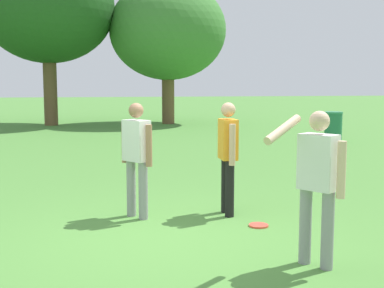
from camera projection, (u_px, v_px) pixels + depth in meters
ground_plane at (160, 237)px, 6.44m from camera, size 120.00×120.00×0.00m
person_thrower at (317, 176)px, 5.30m from camera, size 0.83×0.51×1.64m
person_catcher at (137, 152)px, 7.25m from camera, size 0.40×0.51×1.64m
person_bystander at (228, 151)px, 7.42m from camera, size 0.22×0.61×1.64m
frisbee at (259, 225)px, 6.91m from camera, size 0.26×0.26×0.03m
trash_can_beside_table at (333, 126)px, 16.78m from camera, size 0.59×0.59×0.96m
tree_broad_center at (48, 7)px, 22.32m from camera, size 5.79×5.79×7.66m
tree_far_right at (168, 31)px, 23.35m from camera, size 5.30×5.30×6.51m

